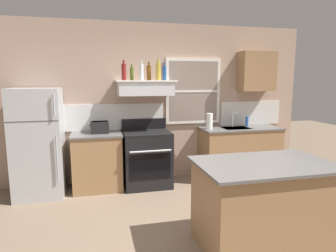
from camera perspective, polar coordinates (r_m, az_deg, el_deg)
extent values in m
plane|color=#7A6651|center=(3.47, 5.89, -21.40)|extent=(16.00, 16.00, 0.00)
cube|color=tan|center=(5.16, -2.17, 4.50)|extent=(5.40, 0.06, 2.70)
cube|color=silver|center=(5.04, -14.97, 1.58)|extent=(2.50, 0.02, 0.44)
cube|color=silver|center=(5.78, 15.72, 2.46)|extent=(1.20, 0.02, 0.44)
cube|color=white|center=(5.27, 4.92, 6.74)|extent=(1.00, 0.04, 1.15)
cube|color=gray|center=(5.26, 4.97, 6.74)|extent=(0.90, 0.01, 1.05)
cube|color=white|center=(5.25, 4.99, 6.73)|extent=(0.90, 0.02, 0.04)
cube|color=#B7BABC|center=(4.83, -23.83, -2.99)|extent=(0.70, 0.68, 1.63)
cube|color=#333333|center=(4.44, -24.90, 0.81)|extent=(0.69, 0.00, 0.01)
cylinder|color=#A5A8AD|center=(4.46, -20.71, -5.89)|extent=(0.02, 0.02, 0.65)
cylinder|color=#A5A8AD|center=(4.34, -21.27, 3.83)|extent=(0.02, 0.02, 0.31)
cube|color=#9E754C|center=(4.90, -13.53, -6.83)|extent=(0.76, 0.60, 0.88)
cube|color=#605E5B|center=(4.79, -13.73, -1.59)|extent=(0.79, 0.63, 0.03)
cube|color=black|center=(4.79, -13.11, -0.24)|extent=(0.28, 0.20, 0.19)
cube|color=black|center=(4.77, -13.15, 0.81)|extent=(0.24, 0.16, 0.01)
cube|color=black|center=(4.78, -14.86, 0.11)|extent=(0.02, 0.03, 0.02)
cube|color=black|center=(4.92, -4.11, -6.58)|extent=(0.76, 0.64, 0.87)
cube|color=black|center=(4.82, -4.17, -1.36)|extent=(0.76, 0.64, 0.04)
cube|color=black|center=(5.08, -4.72, 0.43)|extent=(0.76, 0.06, 0.18)
cube|color=black|center=(4.62, -3.43, -7.82)|extent=(0.65, 0.01, 0.40)
cylinder|color=silver|center=(4.52, -3.38, -4.91)|extent=(0.65, 0.03, 0.03)
cube|color=silver|center=(4.84, -4.46, 7.26)|extent=(0.88, 0.48, 0.22)
cube|color=#262628|center=(4.62, -4.00, 6.19)|extent=(0.75, 0.02, 0.04)
cube|color=white|center=(4.84, -4.48, 8.71)|extent=(0.96, 0.52, 0.02)
cylinder|color=maroon|center=(4.80, -8.56, 10.29)|extent=(0.07, 0.07, 0.25)
cylinder|color=maroon|center=(4.81, -8.61, 12.17)|extent=(0.03, 0.03, 0.06)
cylinder|color=#4C601E|center=(4.87, -7.03, 10.03)|extent=(0.06, 0.06, 0.21)
cylinder|color=#4C601E|center=(4.87, -7.06, 11.54)|extent=(0.03, 0.03, 0.05)
cylinder|color=silver|center=(4.78, -5.16, 10.37)|extent=(0.06, 0.06, 0.25)
cylinder|color=silver|center=(4.78, -5.19, 12.28)|extent=(0.03, 0.03, 0.06)
cylinder|color=brown|center=(4.90, -3.73, 10.25)|extent=(0.07, 0.07, 0.24)
cylinder|color=brown|center=(4.91, -3.75, 11.97)|extent=(0.03, 0.03, 0.06)
cylinder|color=#B29333|center=(4.82, -1.90, 10.47)|extent=(0.08, 0.08, 0.27)
cylinder|color=#B29333|center=(4.83, -1.91, 12.45)|extent=(0.03, 0.03, 0.07)
cylinder|color=#1E478C|center=(4.96, -0.70, 10.21)|extent=(0.07, 0.07, 0.23)
cylinder|color=#1E478C|center=(4.97, -0.70, 11.85)|extent=(0.03, 0.03, 0.06)
cube|color=#9E754C|center=(5.49, 13.68, -5.13)|extent=(1.40, 0.60, 0.88)
cube|color=#605E5B|center=(5.39, 13.86, -0.43)|extent=(1.43, 0.63, 0.03)
cube|color=#B7BABC|center=(5.33, 13.01, -0.42)|extent=(0.48, 0.36, 0.01)
cylinder|color=silver|center=(5.43, 12.40, 1.34)|extent=(0.03, 0.03, 0.28)
cylinder|color=silver|center=(5.35, 12.82, 2.50)|extent=(0.02, 0.16, 0.02)
cylinder|color=white|center=(5.13, 8.04, 0.96)|extent=(0.11, 0.11, 0.27)
cylinder|color=blue|center=(5.55, 15.08, 0.87)|extent=(0.06, 0.06, 0.18)
cube|color=#9E754C|center=(3.35, 17.92, -14.54)|extent=(1.32, 0.82, 0.88)
cube|color=#605E5B|center=(3.20, 18.31, -7.04)|extent=(1.40, 0.90, 0.03)
cube|color=#9E754C|center=(5.62, 16.80, 10.10)|extent=(0.64, 0.32, 0.70)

